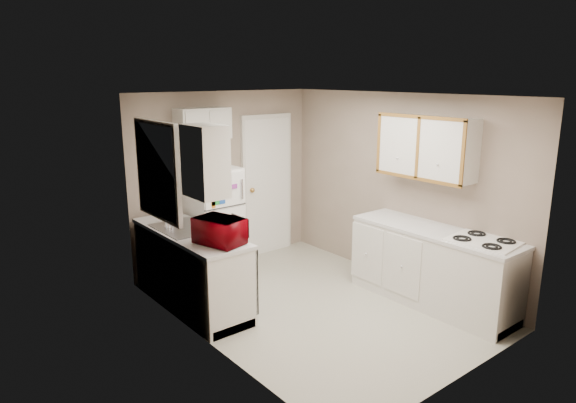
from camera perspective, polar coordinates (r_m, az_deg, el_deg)
floor at (r=6.10m, az=3.01°, el=-11.44°), size 3.80×3.80×0.00m
ceiling at (r=5.51m, az=3.33°, el=11.71°), size 3.80×3.80×0.00m
wall_left at (r=4.90m, az=-9.14°, el=-3.01°), size 3.80×3.80×0.00m
wall_right at (r=6.68m, az=12.13°, el=1.43°), size 3.80×3.80×0.00m
wall_back at (r=7.18m, az=-7.04°, el=2.49°), size 2.80×2.80×0.00m
wall_front at (r=4.52m, az=19.54°, el=-5.10°), size 2.80×2.80×0.00m
left_counter at (r=6.02m, az=-10.68°, el=-7.35°), size 0.60×1.80×0.90m
dishwasher at (r=5.66m, az=-5.17°, el=-8.12°), size 0.03×0.58×0.72m
sink at (r=6.02m, az=-11.54°, el=-3.28°), size 0.54×0.74×0.16m
microwave at (r=5.36m, az=-7.57°, el=-3.14°), size 0.56×0.40×0.33m
soap_bottle at (r=6.18m, az=-13.13°, el=-1.55°), size 0.13×0.13×0.21m
window_blinds at (r=5.73m, az=-14.20°, el=3.34°), size 0.10×0.98×1.08m
upper_cabinet_left at (r=5.02m, az=-9.17°, el=4.45°), size 0.30×0.45×0.70m
refrigerator at (r=6.74m, az=-8.26°, el=-2.41°), size 0.62×0.60×1.47m
cabinet_over_fridge at (r=6.73m, az=-9.47°, el=8.53°), size 0.70×0.30×0.40m
interior_door at (r=7.57m, az=-2.34°, el=1.78°), size 0.86×0.06×2.08m
right_counter at (r=6.20m, az=15.76°, el=-7.01°), size 0.60×2.00×0.90m
stove at (r=5.96m, az=20.52°, el=-8.65°), size 0.62×0.73×0.83m
upper_cabinet_right at (r=6.16m, az=15.13°, el=5.89°), size 0.30×1.20×0.70m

